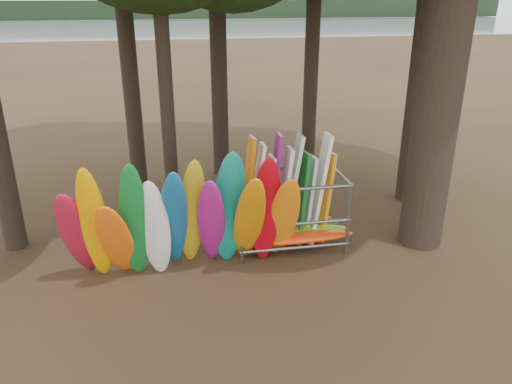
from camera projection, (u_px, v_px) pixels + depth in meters
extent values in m
plane|color=#47331E|center=(259.00, 271.00, 11.76)|extent=(120.00, 120.00, 0.00)
plane|color=gray|center=(177.00, 39.00, 66.45)|extent=(160.00, 160.00, 0.00)
cube|color=black|center=(169.00, 10.00, 111.28)|extent=(160.00, 4.00, 4.00)
cylinder|color=black|center=(124.00, 7.00, 14.84)|extent=(0.53, 0.53, 11.37)
cylinder|color=black|center=(314.00, 12.00, 16.22)|extent=(0.49, 0.49, 10.98)
cylinder|color=black|center=(162.00, 29.00, 12.50)|extent=(0.38, 0.38, 10.50)
cylinder|color=black|center=(426.00, 10.00, 13.77)|extent=(0.53, 0.53, 11.29)
ellipsoid|color=#B31631|center=(78.00, 234.00, 10.87)|extent=(0.90, 1.56, 2.55)
ellipsoid|color=#FBA700|center=(95.00, 226.00, 10.61)|extent=(0.60, 1.35, 3.10)
ellipsoid|color=#FF630E|center=(116.00, 241.00, 10.76)|extent=(0.90, 1.70, 2.40)
ellipsoid|color=#12712C|center=(134.00, 223.00, 10.67)|extent=(0.73, 1.36, 3.14)
ellipsoid|color=white|center=(155.00, 230.00, 10.89)|extent=(0.76, 1.08, 2.66)
ellipsoid|color=#145E95|center=(174.00, 221.00, 11.03)|extent=(0.72, 1.70, 2.95)
ellipsoid|color=gold|center=(192.00, 214.00, 11.17)|extent=(0.79, 1.47, 3.06)
ellipsoid|color=#A0177E|center=(212.00, 223.00, 11.22)|extent=(0.76, 1.69, 2.72)
ellipsoid|color=#117D6E|center=(230.00, 211.00, 11.23)|extent=(0.87, 1.27, 3.17)
ellipsoid|color=orange|center=(249.00, 221.00, 11.21)|extent=(0.70, 1.89, 2.81)
ellipsoid|color=#B90612|center=(266.00, 212.00, 11.39)|extent=(0.71, 1.08, 2.97)
ellipsoid|color=orange|center=(283.00, 219.00, 11.62)|extent=(0.81, 1.41, 2.52)
ellipsoid|color=#FF3E0E|center=(292.00, 238.00, 12.41)|extent=(3.20, 0.55, 0.24)
ellipsoid|color=#8EB117|center=(289.00, 232.00, 12.71)|extent=(3.08, 0.55, 0.24)
ellipsoid|color=#166532|center=(286.00, 227.00, 12.98)|extent=(2.87, 0.55, 0.24)
ellipsoid|color=#BD310E|center=(284.00, 222.00, 13.29)|extent=(2.72, 0.55, 0.24)
cube|color=orange|center=(247.00, 194.00, 12.43)|extent=(0.41, 0.81, 2.89)
cube|color=white|center=(255.00, 195.00, 12.65)|extent=(0.53, 0.77, 2.66)
cube|color=white|center=(265.00, 202.00, 12.58)|extent=(0.46, 0.76, 2.39)
cube|color=#881677|center=(273.00, 190.00, 12.69)|extent=(0.47, 0.78, 2.89)
cube|color=white|center=(283.00, 198.00, 12.58)|extent=(0.46, 0.77, 2.59)
cube|color=silver|center=(291.00, 190.00, 12.69)|extent=(0.61, 0.77, 2.87)
cube|color=#176A24|center=(301.00, 200.00, 12.65)|extent=(0.35, 0.78, 2.46)
cube|color=silver|center=(308.00, 199.00, 12.89)|extent=(0.37, 0.77, 2.28)
cube|color=white|center=(319.00, 190.00, 12.66)|extent=(0.57, 0.78, 2.90)
cube|color=orange|center=(325.00, 197.00, 12.95)|extent=(0.43, 0.79, 2.37)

